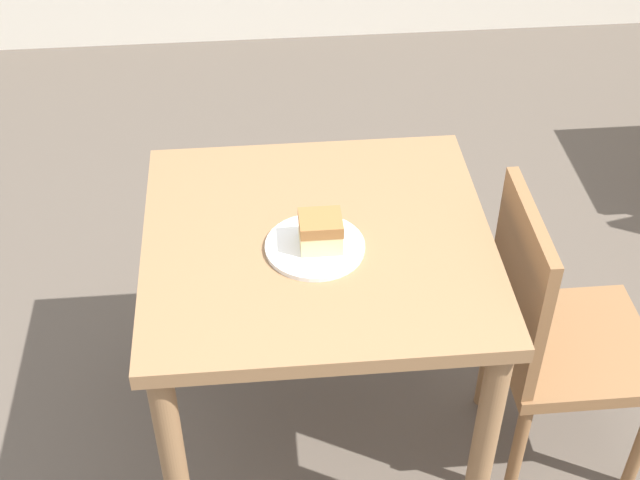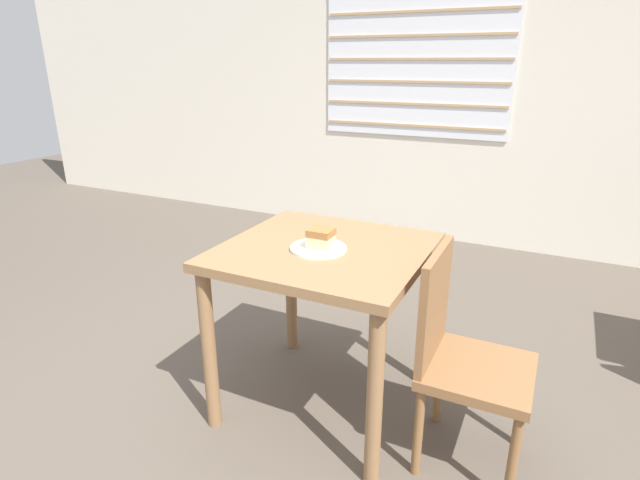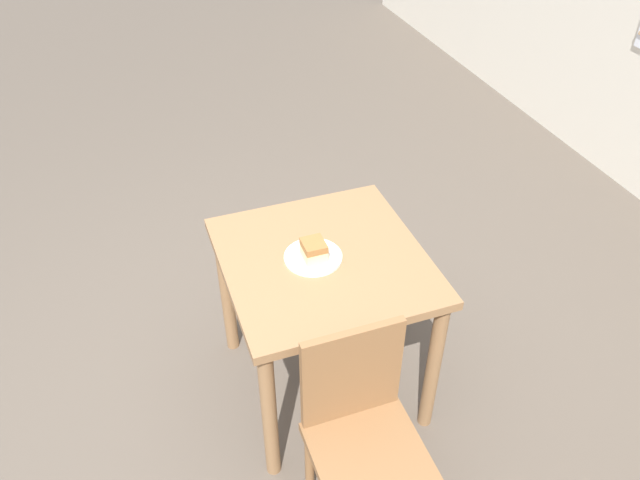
{
  "view_description": "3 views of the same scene",
  "coord_description": "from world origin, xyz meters",
  "px_view_note": "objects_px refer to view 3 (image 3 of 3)",
  "views": [
    {
      "loc": [
        -0.21,
        -1.14,
        2.14
      ],
      "look_at": [
        -0.07,
        0.43,
        0.82
      ],
      "focal_mm": 50.0,
      "sensor_mm": 36.0,
      "label": 1
    },
    {
      "loc": [
        0.77,
        -1.29,
        1.51
      ],
      "look_at": [
        -0.09,
        0.49,
        0.8
      ],
      "focal_mm": 28.0,
      "sensor_mm": 36.0,
      "label": 2
    },
    {
      "loc": [
        1.73,
        -0.17,
        2.4
      ],
      "look_at": [
        -0.09,
        0.48,
        0.85
      ],
      "focal_mm": 35.0,
      "sensor_mm": 36.0,
      "label": 3
    }
  ],
  "objects_px": {
    "plate": "(313,257)",
    "cake_slice": "(314,250)",
    "chair_near_window": "(362,430)",
    "dining_table_near": "(324,281)"
  },
  "relations": [
    {
      "from": "plate",
      "to": "cake_slice",
      "type": "relative_size",
      "value": 2.37
    },
    {
      "from": "chair_near_window",
      "to": "plate",
      "type": "xyz_separation_m",
      "value": [
        -0.62,
        0.03,
        0.32
      ]
    },
    {
      "from": "chair_near_window",
      "to": "cake_slice",
      "type": "relative_size",
      "value": 8.75
    },
    {
      "from": "plate",
      "to": "dining_table_near",
      "type": "bearing_deg",
      "value": 76.19
    },
    {
      "from": "cake_slice",
      "to": "plate",
      "type": "bearing_deg",
      "value": 174.46
    },
    {
      "from": "dining_table_near",
      "to": "plate",
      "type": "height_order",
      "value": "plate"
    },
    {
      "from": "plate",
      "to": "cake_slice",
      "type": "height_order",
      "value": "cake_slice"
    },
    {
      "from": "plate",
      "to": "cake_slice",
      "type": "bearing_deg",
      "value": -5.54
    },
    {
      "from": "dining_table_near",
      "to": "chair_near_window",
      "type": "distance_m",
      "value": 0.64
    },
    {
      "from": "dining_table_near",
      "to": "plate",
      "type": "bearing_deg",
      "value": -103.81
    }
  ]
}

